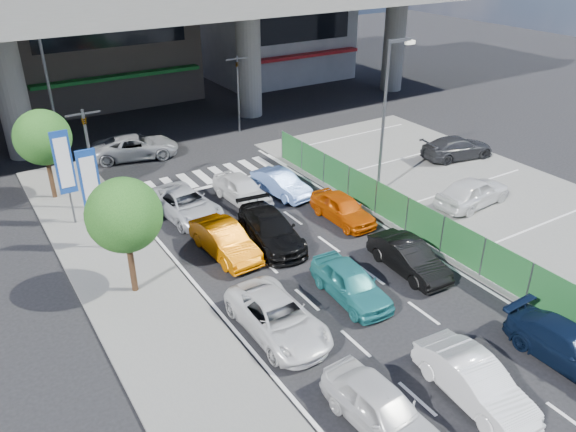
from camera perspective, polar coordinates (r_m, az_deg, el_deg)
ground at (r=22.56m, az=5.34°, el=-7.21°), size 120.00×120.00×0.00m
parking_lot at (r=30.77m, az=19.61°, el=1.25°), size 12.00×28.00×0.06m
sidewalk_left at (r=22.94m, az=-15.22°, el=-7.35°), size 4.00×30.00×0.12m
fence_run at (r=25.85m, az=13.50°, el=-0.76°), size 0.16×22.00×1.80m
building_center at (r=49.19m, az=-19.54°, el=19.80°), size 14.00×10.90×15.00m
building_east at (r=54.51m, az=-1.57°, el=20.25°), size 12.00×10.90×12.00m
traffic_light_left at (r=28.49m, az=-19.79°, el=7.70°), size 1.60×1.24×5.20m
traffic_light_right at (r=38.67m, az=-5.17°, el=14.09°), size 1.60×1.24×5.20m
street_lamp_right at (r=28.96m, az=10.04°, el=10.95°), size 1.65×0.22×8.00m
street_lamp_left at (r=33.92m, az=-22.77°, el=11.68°), size 1.65×0.22×8.00m
signboard_near at (r=24.93m, az=-19.40°, el=2.85°), size 0.80×0.14×4.70m
signboard_far at (r=27.61m, az=-21.78°, el=4.80°), size 0.80×0.14×4.70m
tree_near at (r=21.28m, az=-16.30°, el=0.05°), size 2.80×2.80×4.80m
tree_far at (r=30.75m, az=-23.66°, el=7.31°), size 2.80×2.80×4.80m
van_white_back_left at (r=16.90m, az=9.49°, el=-18.73°), size 1.84×4.13×1.38m
hatch_white_back_mid at (r=18.33m, az=18.40°, el=-15.63°), size 1.75×4.22×1.36m
minivan_navy_back at (r=20.77m, az=26.77°, el=-11.84°), size 1.89×4.40×1.26m
sedan_white_mid_left at (r=19.84m, az=-1.05°, el=-10.26°), size 2.18×4.67×1.29m
taxi_teal_mid at (r=21.65m, az=6.40°, el=-6.75°), size 1.85×4.09×1.36m
hatch_black_mid_right at (r=23.63m, az=12.17°, el=-4.12°), size 1.61×4.06×1.32m
taxi_orange_left at (r=24.38m, az=-6.44°, el=-2.50°), size 1.66×4.25×1.38m
sedan_black_mid at (r=25.13m, az=-1.75°, el=-1.35°), size 2.56×4.97×1.38m
taxi_orange_right at (r=27.16m, az=5.58°, el=0.78°), size 1.58×3.88×1.32m
wagon_silver_front_left at (r=27.88m, az=-10.38°, el=1.18°), size 2.72×4.99×1.33m
sedan_white_front_mid at (r=29.04m, az=-4.69°, el=2.72°), size 1.89×4.15×1.38m
kei_truck_front_right at (r=29.76m, az=-0.71°, el=3.31°), size 1.85×3.96×1.25m
crossing_wagon_silver at (r=35.92m, az=-15.22°, el=6.81°), size 5.55×3.49×1.43m
parked_sedan_white at (r=29.91m, az=18.27°, el=2.37°), size 4.55×2.17×1.50m
parked_sedan_dgrey at (r=36.01m, az=16.82°, el=6.67°), size 4.85×2.62×1.33m
traffic_cone at (r=28.69m, az=9.42°, el=1.40°), size 0.35×0.35×0.63m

